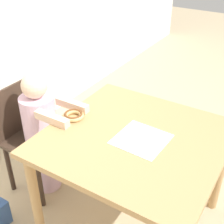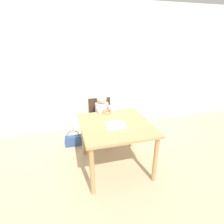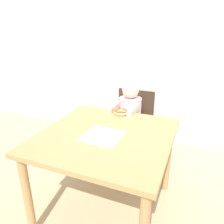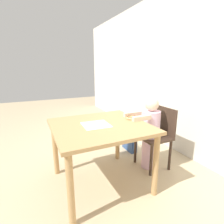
{
  "view_description": "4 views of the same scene",
  "coord_description": "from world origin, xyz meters",
  "px_view_note": "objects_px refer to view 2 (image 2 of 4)",
  "views": [
    {
      "loc": [
        -1.29,
        -0.65,
        1.77
      ],
      "look_at": [
        -0.01,
        0.15,
        0.84
      ],
      "focal_mm": 50.0,
      "sensor_mm": 36.0,
      "label": 1
    },
    {
      "loc": [
        -0.63,
        -2.1,
        1.8
      ],
      "look_at": [
        -0.01,
        0.15,
        0.84
      ],
      "focal_mm": 28.0,
      "sensor_mm": 36.0,
      "label": 2
    },
    {
      "loc": [
        0.6,
        -1.34,
        1.47
      ],
      "look_at": [
        -0.01,
        0.15,
        0.84
      ],
      "focal_mm": 35.0,
      "sensor_mm": 36.0,
      "label": 3
    },
    {
      "loc": [
        1.66,
        -0.66,
        1.31
      ],
      "look_at": [
        -0.01,
        0.15,
        0.84
      ],
      "focal_mm": 28.0,
      "sensor_mm": 36.0,
      "label": 4
    }
  ],
  "objects_px": {
    "donut": "(106,112)",
    "chair": "(101,119)",
    "handbag": "(73,140)",
    "child_figure": "(102,119)"
  },
  "relations": [
    {
      "from": "donut",
      "to": "chair",
      "type": "bearing_deg",
      "value": 91.37
    },
    {
      "from": "donut",
      "to": "handbag",
      "type": "height_order",
      "value": "donut"
    },
    {
      "from": "child_figure",
      "to": "donut",
      "type": "xyz_separation_m",
      "value": [
        0.01,
        -0.29,
        0.25
      ]
    },
    {
      "from": "child_figure",
      "to": "donut",
      "type": "bearing_deg",
      "value": -88.13
    },
    {
      "from": "chair",
      "to": "child_figure",
      "type": "height_order",
      "value": "child_figure"
    },
    {
      "from": "chair",
      "to": "child_figure",
      "type": "distance_m",
      "value": 0.12
    },
    {
      "from": "child_figure",
      "to": "handbag",
      "type": "relative_size",
      "value": 3.07
    },
    {
      "from": "donut",
      "to": "handbag",
      "type": "relative_size",
      "value": 0.42
    },
    {
      "from": "child_figure",
      "to": "chair",
      "type": "bearing_deg",
      "value": 90.0
    },
    {
      "from": "chair",
      "to": "child_figure",
      "type": "bearing_deg",
      "value": -90.0
    }
  ]
}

